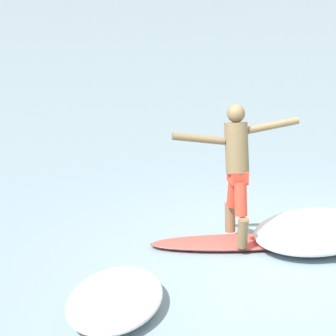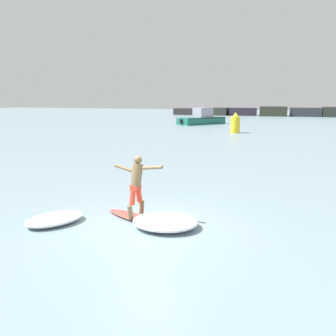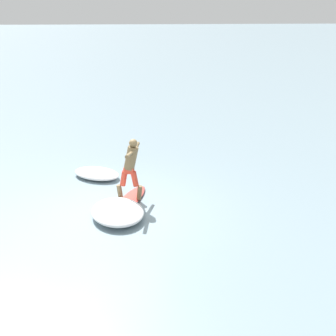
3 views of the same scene
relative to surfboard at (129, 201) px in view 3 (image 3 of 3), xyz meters
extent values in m
plane|color=gray|center=(0.40, -0.29, -0.05)|extent=(200.00, 200.00, 0.00)
ellipsoid|color=#DD483E|center=(-0.04, 0.01, 0.00)|extent=(2.15, 1.17, 0.09)
ellipsoid|color=#DD483E|center=(0.97, -0.35, 0.00)|extent=(0.37, 0.36, 0.08)
ellipsoid|color=#2D2D33|center=(-0.04, 0.01, 0.00)|extent=(2.16, 1.19, 0.04)
cone|color=black|center=(-0.85, 0.30, -0.11)|extent=(0.06, 0.06, 0.14)
cone|color=black|center=(-0.76, 0.12, -0.11)|extent=(0.06, 0.06, 0.14)
cone|color=black|center=(-0.66, 0.38, -0.11)|extent=(0.06, 0.06, 0.14)
cylinder|color=brown|center=(0.01, 0.28, 0.23)|extent=(0.16, 0.19, 0.38)
cylinder|color=red|center=(-0.01, 0.16, 0.62)|extent=(0.19, 0.24, 0.42)
cylinder|color=brown|center=(-0.09, -0.25, 0.23)|extent=(0.16, 0.19, 0.38)
cylinder|color=red|center=(-0.06, -0.13, 0.62)|extent=(0.19, 0.24, 0.42)
cube|color=red|center=(-0.04, 0.01, 0.86)|extent=(0.24, 0.29, 0.16)
cylinder|color=brown|center=(-0.03, 0.08, 1.20)|extent=(0.35, 0.45, 0.65)
sphere|color=brown|center=(-0.01, 0.14, 1.60)|extent=(0.22, 0.22, 0.22)
cylinder|color=brown|center=(-0.47, 0.21, 1.33)|extent=(0.65, 0.24, 0.20)
cylinder|color=brown|center=(0.44, 0.04, 1.44)|extent=(0.65, 0.22, 0.19)
ellipsoid|color=white|center=(-1.96, -1.00, 0.08)|extent=(1.64, 1.79, 0.25)
ellipsoid|color=white|center=(0.92, -0.28, 0.11)|extent=(1.91, 1.59, 0.32)
camera|label=1|loc=(-4.31, -8.01, 3.84)|focal=85.00mm
camera|label=2|loc=(3.64, -7.76, 3.20)|focal=35.00mm
camera|label=3|loc=(11.54, 0.19, 5.06)|focal=50.00mm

